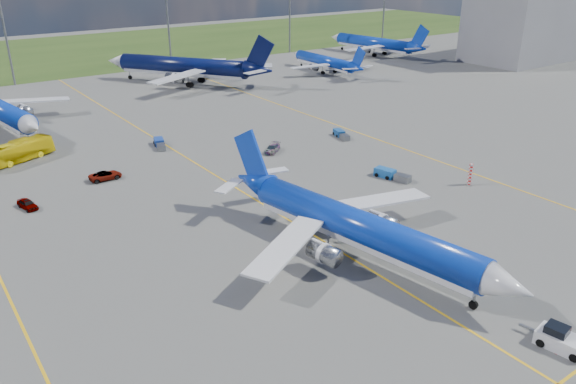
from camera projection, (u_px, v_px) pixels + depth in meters
ground at (368, 268)px, 55.55m from camera, size 400.00×400.00×0.00m
grass_strip at (22, 57)px, 167.47m from camera, size 400.00×80.00×0.01m
taxiway_lines at (229, 182)px, 76.31m from camera, size 60.25×160.00×0.02m
floodlight_masts at (93, 24)px, 138.05m from camera, size 202.20×0.50×22.70m
terminal_building at (535, 12)px, 159.60m from camera, size 42.00×22.00×26.00m
warning_post at (470, 175)px, 74.89m from camera, size 0.50×0.50×3.00m
bg_jet_nnw at (2, 128)px, 99.87m from camera, size 34.54×42.29×10.07m
bg_jet_n at (185, 84)px, 133.39m from camera, size 54.20×57.03×11.90m
bg_jet_ne at (324, 72)px, 146.31m from camera, size 24.91×32.03×8.15m
bg_jet_ene at (373, 55)px, 171.19m from camera, size 33.22×41.32×10.05m
main_airliner at (359, 258)px, 57.48m from camera, size 34.66×42.08×9.92m
pushback_tug at (561, 340)px, 44.18m from camera, size 2.61×5.47×1.82m
apron_bus at (17, 152)px, 83.31m from camera, size 11.29×6.69×3.10m
service_car_a at (27, 204)px, 68.33m from camera, size 2.13×3.67×1.17m
service_car_b at (105, 175)px, 77.02m from camera, size 4.42×2.06×1.22m
service_car_c at (272, 148)px, 87.67m from camera, size 4.21×3.75×1.17m
baggage_tug_w at (391, 175)px, 77.46m from camera, size 2.62×5.47×1.19m
baggage_tug_c at (160, 144)px, 90.14m from camera, size 2.60×5.05×1.10m
baggage_tug_e at (341, 134)px, 94.82m from camera, size 2.46×4.67×1.01m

